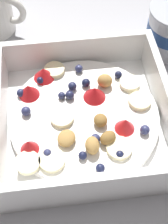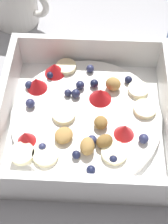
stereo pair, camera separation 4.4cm
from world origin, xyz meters
name	(u,v)px [view 1 (the left image)]	position (x,y,z in m)	size (l,w,h in m)	color
ground_plane	(89,117)	(0.00, 0.00, 0.00)	(2.40, 2.40, 0.00)	#9E9EA3
fruit_bowl	(83,116)	(-0.01, -0.01, 0.02)	(0.23, 0.23, 0.06)	white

